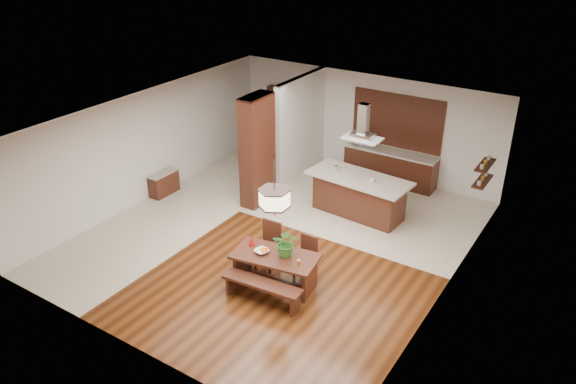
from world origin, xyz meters
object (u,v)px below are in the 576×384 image
Objects in this scene: microwave at (365,139)px; dining_chair_left at (267,246)px; dining_bench at (262,292)px; fruit_bowl at (262,251)px; range_hood at (363,122)px; foliage_plant at (287,243)px; island_cup at (372,180)px; dining_table at (275,263)px; pendant_lantern at (274,186)px; hallway_console at (164,183)px; dining_chair_right at (305,258)px; kitchen_island at (359,195)px.

dining_chair_left is at bearing -95.22° from microwave.
fruit_bowl reaches higher than dining_bench.
dining_chair_left is at bearing -100.44° from range_hood.
foliage_plant is at bearing -27.52° from dining_chair_left.
dining_bench is at bearing -94.98° from island_cup.
dining_chair_left is at bearing 138.59° from dining_table.
pendant_lantern reaches higher than dining_bench.
microwave is (-0.85, 5.83, 0.58)m from dining_table.
dining_bench is at bearing -97.55° from foliage_plant.
pendant_lantern is 2.24× the size of microwave.
hallway_console is 5.66m from range_hood.
fruit_bowl is at bearing -133.04° from dining_chair_right.
fruit_bowl is 0.48× the size of microwave.
dining_chair_right is (5.18, -1.22, 0.13)m from hallway_console.
dining_bench is 2.80× the size of microwave.
range_hood reaches higher than foliage_plant.
dining_chair_right reaches higher than hallway_console.
dining_chair_right is 3.65m from range_hood.
fruit_bowl is 0.31× the size of range_hood.
microwave reaches higher than fruit_bowl.
dining_chair_right is at bearing -86.04° from microwave.
microwave is at bearing 98.26° from dining_table.
range_hood is at bearing 92.01° from foliage_plant.
range_hood is 2.75m from microwave.
pendant_lantern is 4.00m from kitchen_island.
foliage_plant reaches higher than dining_chair_left.
foliage_plant is 2.05× the size of fruit_bowl.
fruit_bowl is (-0.27, -0.08, 0.22)m from dining_table.
pendant_lantern is 11.23× the size of island_cup.
dining_table is 6.55× the size of fruit_bowl.
range_hood reaches higher than hallway_console.
range_hood is at bearing 77.42° from dining_chair_left.
hallway_console is 5.51m from dining_bench.
foliage_plant is (-0.14, -0.47, 0.56)m from dining_chair_right.
fruit_bowl is 5.95m from microwave.
dining_chair_left reaches higher than hallway_console.
foliage_plant reaches higher than microwave.
range_hood is (-0.12, 3.50, 1.46)m from foliage_plant.
kitchen_island is at bearing 88.83° from pendant_lantern.
pendant_lantern is at bearing -91.17° from range_hood.
fruit_bowl reaches higher than hallway_console.
dining_table is 1.72m from pendant_lantern.
range_hood is (-0.03, 4.23, 2.23)m from dining_bench.
pendant_lantern is at bearing 0.00° from dining_table.
dining_bench is 14.04× the size of island_cup.
dining_table is 1.40× the size of pendant_lantern.
dining_chair_left is 0.86m from dining_chair_right.
range_hood is at bearing -76.21° from microwave.
dining_table is 3.58m from island_cup.
fruit_bowl is (-0.27, -0.08, -1.49)m from pendant_lantern.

